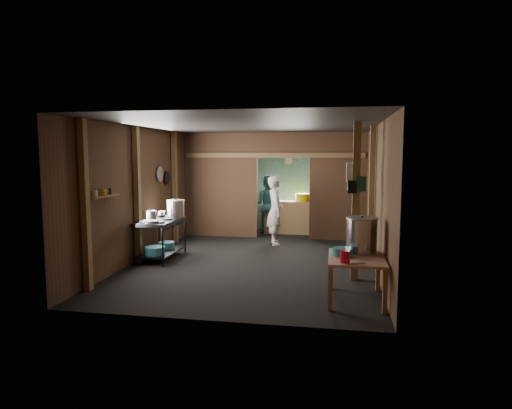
% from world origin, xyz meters
% --- Properties ---
extents(floor, '(4.50, 7.00, 0.00)m').
position_xyz_m(floor, '(0.00, 0.00, 0.00)').
color(floor, black).
rests_on(floor, ground).
extents(ceiling, '(4.50, 7.00, 0.00)m').
position_xyz_m(ceiling, '(0.00, 0.00, 2.60)').
color(ceiling, '#30302F').
rests_on(ceiling, ground).
extents(wall_back, '(4.50, 0.00, 2.60)m').
position_xyz_m(wall_back, '(0.00, 3.50, 1.30)').
color(wall_back, '#51331B').
rests_on(wall_back, ground).
extents(wall_front, '(4.50, 0.00, 2.60)m').
position_xyz_m(wall_front, '(0.00, -3.50, 1.30)').
color(wall_front, '#51331B').
rests_on(wall_front, ground).
extents(wall_left, '(0.00, 7.00, 2.60)m').
position_xyz_m(wall_left, '(-2.25, 0.00, 1.30)').
color(wall_left, '#51331B').
rests_on(wall_left, ground).
extents(wall_right, '(0.00, 7.00, 2.60)m').
position_xyz_m(wall_right, '(2.25, 0.00, 1.30)').
color(wall_right, '#51331B').
rests_on(wall_right, ground).
extents(partition_left, '(1.85, 0.10, 2.60)m').
position_xyz_m(partition_left, '(-1.32, 2.20, 1.30)').
color(partition_left, brown).
rests_on(partition_left, floor).
extents(partition_right, '(1.35, 0.10, 2.60)m').
position_xyz_m(partition_right, '(1.57, 2.20, 1.30)').
color(partition_right, brown).
rests_on(partition_right, floor).
extents(partition_header, '(1.30, 0.10, 0.60)m').
position_xyz_m(partition_header, '(0.25, 2.20, 2.30)').
color(partition_header, brown).
rests_on(partition_header, wall_back).
extents(turquoise_panel, '(4.40, 0.06, 2.50)m').
position_xyz_m(turquoise_panel, '(0.00, 3.44, 1.25)').
color(turquoise_panel, '#79BAB7').
rests_on(turquoise_panel, wall_back).
extents(back_counter, '(1.20, 0.50, 0.85)m').
position_xyz_m(back_counter, '(0.30, 2.95, 0.42)').
color(back_counter, '#8B6B4A').
rests_on(back_counter, floor).
extents(wall_clock, '(0.20, 0.03, 0.20)m').
position_xyz_m(wall_clock, '(0.25, 3.40, 1.90)').
color(wall_clock, white).
rests_on(wall_clock, wall_back).
extents(post_left_a, '(0.10, 0.12, 2.60)m').
position_xyz_m(post_left_a, '(-2.18, -2.60, 1.30)').
color(post_left_a, '#8B6B4A').
rests_on(post_left_a, floor).
extents(post_left_b, '(0.10, 0.12, 2.60)m').
position_xyz_m(post_left_b, '(-2.18, -0.80, 1.30)').
color(post_left_b, '#8B6B4A').
rests_on(post_left_b, floor).
extents(post_left_c, '(0.10, 0.12, 2.60)m').
position_xyz_m(post_left_c, '(-2.18, 1.20, 1.30)').
color(post_left_c, '#8B6B4A').
rests_on(post_left_c, floor).
extents(post_right, '(0.10, 0.12, 2.60)m').
position_xyz_m(post_right, '(2.18, -0.20, 1.30)').
color(post_right, '#8B6B4A').
rests_on(post_right, floor).
extents(post_free, '(0.12, 0.12, 2.60)m').
position_xyz_m(post_free, '(1.85, -1.30, 1.30)').
color(post_free, '#8B6B4A').
rests_on(post_free, floor).
extents(cross_beam, '(4.40, 0.12, 0.12)m').
position_xyz_m(cross_beam, '(0.00, 2.15, 2.05)').
color(cross_beam, '#8B6B4A').
rests_on(cross_beam, wall_left).
extents(pan_lid_big, '(0.03, 0.34, 0.34)m').
position_xyz_m(pan_lid_big, '(-2.21, 0.40, 1.65)').
color(pan_lid_big, gray).
rests_on(pan_lid_big, wall_left).
extents(pan_lid_small, '(0.03, 0.30, 0.30)m').
position_xyz_m(pan_lid_small, '(-2.21, 0.80, 1.55)').
color(pan_lid_small, black).
rests_on(pan_lid_small, wall_left).
extents(wall_shelf, '(0.14, 0.80, 0.03)m').
position_xyz_m(wall_shelf, '(-2.15, -2.10, 1.40)').
color(wall_shelf, '#8B6B4A').
rests_on(wall_shelf, wall_left).
extents(jar_white, '(0.07, 0.07, 0.10)m').
position_xyz_m(jar_white, '(-2.15, -2.35, 1.47)').
color(jar_white, white).
rests_on(jar_white, wall_shelf).
extents(jar_yellow, '(0.08, 0.08, 0.10)m').
position_xyz_m(jar_yellow, '(-2.15, -2.10, 1.47)').
color(jar_yellow, '#D2AE08').
rests_on(jar_yellow, wall_shelf).
extents(jar_green, '(0.06, 0.06, 0.10)m').
position_xyz_m(jar_green, '(-2.15, -1.88, 1.47)').
color(jar_green, '#174D2C').
rests_on(jar_green, wall_shelf).
extents(bag_white, '(0.22, 0.15, 0.32)m').
position_xyz_m(bag_white, '(1.80, -1.22, 1.78)').
color(bag_white, white).
rests_on(bag_white, post_free).
extents(bag_green, '(0.16, 0.12, 0.24)m').
position_xyz_m(bag_green, '(1.92, -1.36, 1.60)').
color(bag_green, '#174D2C').
rests_on(bag_green, post_free).
extents(bag_black, '(0.14, 0.10, 0.20)m').
position_xyz_m(bag_black, '(1.78, -1.38, 1.55)').
color(bag_black, black).
rests_on(bag_black, post_free).
extents(gas_range, '(0.69, 1.34, 0.79)m').
position_xyz_m(gas_range, '(-1.88, -0.44, 0.40)').
color(gas_range, black).
rests_on(gas_range, floor).
extents(prep_table, '(0.78, 1.07, 0.63)m').
position_xyz_m(prep_table, '(1.83, -2.37, 0.32)').
color(prep_table, tan).
rests_on(prep_table, floor).
extents(stove_pot_large, '(0.47, 0.47, 0.37)m').
position_xyz_m(stove_pot_large, '(-1.71, -0.02, 0.96)').
color(stove_pot_large, '#B3B4B8').
rests_on(stove_pot_large, gas_range).
extents(stove_pot_med, '(0.26, 0.26, 0.20)m').
position_xyz_m(stove_pot_med, '(-2.05, -0.51, 0.87)').
color(stove_pot_med, '#B3B4B8').
rests_on(stove_pot_med, gas_range).
extents(stove_saucepan, '(0.20, 0.20, 0.10)m').
position_xyz_m(stove_saucepan, '(-2.05, 0.04, 0.84)').
color(stove_saucepan, '#B3B4B8').
rests_on(stove_saucepan, gas_range).
extents(frying_pan, '(0.39, 0.57, 0.07)m').
position_xyz_m(frying_pan, '(-1.88, -0.89, 0.82)').
color(frying_pan, gray).
rests_on(frying_pan, gas_range).
extents(blue_tub_front, '(0.38, 0.38, 0.16)m').
position_xyz_m(blue_tub_front, '(-1.88, -0.75, 0.23)').
color(blue_tub_front, teal).
rests_on(blue_tub_front, gas_range).
extents(blue_tub_back, '(0.32, 0.32, 0.13)m').
position_xyz_m(blue_tub_back, '(-1.88, -0.15, 0.22)').
color(blue_tub_back, teal).
rests_on(blue_tub_back, gas_range).
extents(stock_pot, '(0.47, 0.47, 0.54)m').
position_xyz_m(stock_pot, '(1.91, -2.06, 0.88)').
color(stock_pot, '#B3B4B8').
rests_on(stock_pot, prep_table).
extents(wash_basin, '(0.38, 0.38, 0.11)m').
position_xyz_m(wash_basin, '(1.64, -2.33, 0.69)').
color(wash_basin, teal).
rests_on(wash_basin, prep_table).
extents(pink_bucket, '(0.18, 0.18, 0.16)m').
position_xyz_m(pink_bucket, '(1.66, -2.75, 0.71)').
color(pink_bucket, red).
rests_on(pink_bucket, prep_table).
extents(knife, '(0.29, 0.15, 0.01)m').
position_xyz_m(knife, '(1.80, -2.79, 0.64)').
color(knife, '#B3B4B8').
rests_on(knife, prep_table).
extents(yellow_tub, '(0.37, 0.37, 0.20)m').
position_xyz_m(yellow_tub, '(0.67, 2.95, 0.95)').
color(yellow_tub, '#D2AE08').
rests_on(yellow_tub, back_counter).
extents(red_cup, '(0.12, 0.12, 0.14)m').
position_xyz_m(red_cup, '(-0.04, 2.95, 0.92)').
color(red_cup, red).
rests_on(red_cup, back_counter).
extents(cook, '(0.53, 0.66, 1.58)m').
position_xyz_m(cook, '(0.16, 1.43, 0.79)').
color(cook, white).
rests_on(cook, floor).
extents(worker_back, '(0.82, 0.68, 1.53)m').
position_xyz_m(worker_back, '(-0.24, 2.89, 0.76)').
color(worker_back, teal).
rests_on(worker_back, floor).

